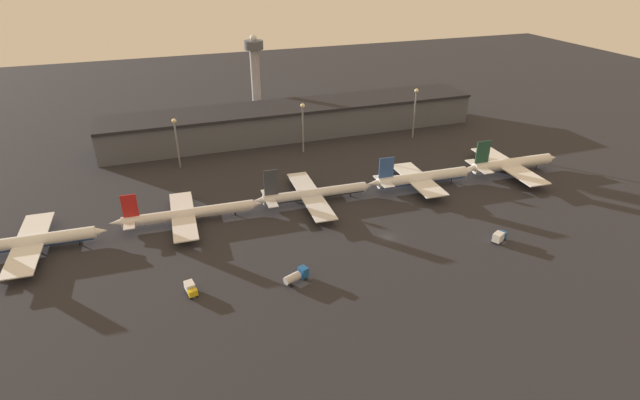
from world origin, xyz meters
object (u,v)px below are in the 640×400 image
object	(u,v)px
service_vehicle_1	(296,276)
service_vehicle_0	(499,237)
airplane_1	(188,214)
airplane_2	(314,194)
control_tower	(255,71)
airplane_3	(421,178)
airplane_4	(511,164)
service_vehicle_2	(191,288)
airplane_0	(33,241)

from	to	relation	value
service_vehicle_1	service_vehicle_0	bearing A→B (deg)	-22.58
airplane_1	service_vehicle_0	xyz separation A→B (m)	(85.75, -42.47, -1.14)
airplane_2	control_tower	world-z (taller)	control_tower
service_vehicle_0	service_vehicle_1	distance (m)	62.41
airplane_2	airplane_3	size ratio (longest dim) A/B	1.01
airplane_4	service_vehicle_2	bearing A→B (deg)	-161.93
airplane_1	service_vehicle_0	size ratio (longest dim) A/B	8.39
service_vehicle_1	service_vehicle_2	world-z (taller)	service_vehicle_1
airplane_3	service_vehicle_0	size ratio (longest dim) A/B	7.55
airplane_1	service_vehicle_2	xyz separation A→B (m)	(-3.32, -37.42, -1.32)
airplane_2	service_vehicle_2	size ratio (longest dim) A/B	8.26
airplane_0	service_vehicle_0	size ratio (longest dim) A/B	7.03
airplane_0	airplane_2	bearing A→B (deg)	4.08
airplane_1	service_vehicle_0	world-z (taller)	airplane_1
airplane_4	control_tower	size ratio (longest dim) A/B	1.01
airplane_1	service_vehicle_1	world-z (taller)	airplane_1
airplane_2	service_vehicle_1	bearing A→B (deg)	-112.11
airplane_1	airplane_3	size ratio (longest dim) A/B	1.11
airplane_0	airplane_1	size ratio (longest dim) A/B	0.84
airplane_2	airplane_4	world-z (taller)	airplane_4
airplane_1	service_vehicle_2	world-z (taller)	airplane_1
airplane_4	service_vehicle_1	bearing A→B (deg)	-155.85
airplane_0	airplane_3	bearing A→B (deg)	2.65
airplane_2	control_tower	distance (m)	96.98
airplane_1	service_vehicle_0	distance (m)	95.69
airplane_1	control_tower	world-z (taller)	control_tower
control_tower	airplane_3	bearing A→B (deg)	-68.38
airplane_0	airplane_3	distance (m)	126.00
service_vehicle_2	control_tower	size ratio (longest dim) A/B	0.13
airplane_4	service_vehicle_2	distance (m)	129.67
service_vehicle_0	airplane_3	bearing A→B (deg)	67.12
airplane_2	service_vehicle_2	world-z (taller)	airplane_2
airplane_4	airplane_3	bearing A→B (deg)	-178.21
service_vehicle_1	control_tower	world-z (taller)	control_tower
airplane_1	control_tower	size ratio (longest dim) A/B	1.15
airplane_2	service_vehicle_1	size ratio (longest dim) A/B	5.89
service_vehicle_1	service_vehicle_2	xyz separation A→B (m)	(-26.66, 4.01, -0.21)
airplane_3	airplane_1	bearing A→B (deg)	-178.96
airplane_0	control_tower	size ratio (longest dim) A/B	0.97
control_tower	airplane_1	bearing A→B (deg)	-115.07
airplane_0	service_vehicle_1	xyz separation A→B (m)	(66.75, -38.70, -1.50)
airplane_2	control_tower	xyz separation A→B (m)	(2.30, 94.67, 20.93)
service_vehicle_2	control_tower	xyz separation A→B (m)	(47.70, 132.31, 22.32)
airplane_2	service_vehicle_1	xyz separation A→B (m)	(-18.74, -41.65, -1.17)
airplane_3	service_vehicle_1	distance (m)	71.44
airplane_2	service_vehicle_0	xyz separation A→B (m)	(43.66, -42.68, -1.20)
airplane_4	service_vehicle_1	distance (m)	105.74
airplane_3	service_vehicle_2	xyz separation A→B (m)	(-85.91, -35.88, -1.90)
airplane_1	airplane_4	size ratio (longest dim) A/B	1.14
airplane_1	service_vehicle_0	bearing A→B (deg)	-24.24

